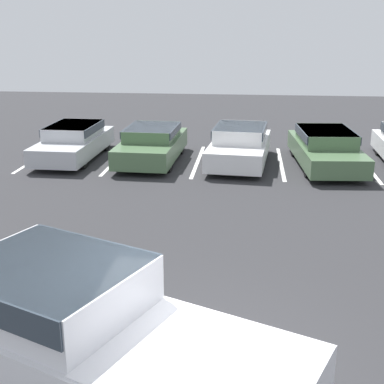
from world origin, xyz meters
name	(u,v)px	position (x,y,z in m)	size (l,w,h in m)	color
ground_plane	(186,365)	(0.00, 0.00, 0.00)	(60.00, 60.00, 0.00)	#2D2D30
stall_stripe_a	(39,157)	(-6.68, 11.59, 0.00)	(0.12, 4.54, 0.01)	white
stall_stripe_b	(117,159)	(-3.81, 11.59, 0.00)	(0.12, 4.54, 0.01)	white
stall_stripe_c	(198,161)	(-0.95, 11.59, 0.00)	(0.12, 4.54, 0.01)	white
stall_stripe_d	(281,163)	(1.92, 11.59, 0.00)	(0.12, 4.54, 0.01)	white
stall_stripe_e	(367,166)	(4.78, 11.59, 0.00)	(0.12, 4.54, 0.01)	white
pickup_truck	(72,333)	(-1.34, -0.74, 0.89)	(6.42, 4.30, 1.77)	silver
parked_sedan_a	(74,140)	(-5.35, 11.56, 0.64)	(1.80, 4.52, 1.21)	#B7BABF
parked_sedan_b	(152,143)	(-2.52, 11.42, 0.65)	(1.97, 4.37, 1.21)	#4C6B47
parked_sedan_c	(240,144)	(0.50, 11.39, 0.69)	(2.19, 4.40, 1.29)	silver
parked_sedan_d	(326,147)	(3.35, 11.41, 0.65)	(2.20, 4.87, 1.22)	#4C6B47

